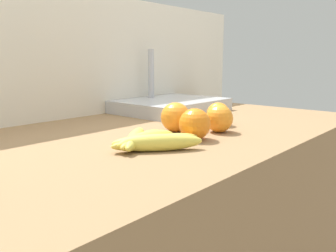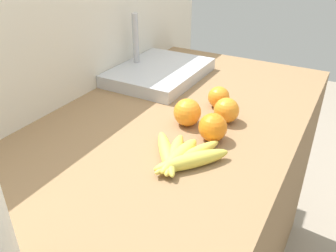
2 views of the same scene
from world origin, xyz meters
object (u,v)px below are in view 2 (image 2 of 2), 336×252
object	(u,v)px
orange_center	(213,127)
orange_far_right	(219,97)
banana_bunch	(181,156)
sink_basin	(159,72)
orange_back_left	(226,110)
orange_back_right	(187,112)

from	to	relation	value
orange_center	orange_far_right	distance (m)	0.21
banana_bunch	orange_center	distance (m)	0.14
orange_center	sink_basin	xyz separation A→B (m)	(0.33, 0.37, -0.01)
orange_back_left	sink_basin	world-z (taller)	sink_basin
orange_center	orange_far_right	size ratio (longest dim) A/B	1.12
orange_back_left	orange_far_right	distance (m)	0.10
banana_bunch	orange_center	bearing A→B (deg)	-11.17
banana_bunch	orange_center	size ratio (longest dim) A/B	2.85
orange_back_left	sink_basin	size ratio (longest dim) A/B	0.19
orange_center	orange_far_right	world-z (taller)	orange_center
orange_far_right	sink_basin	world-z (taller)	sink_basin
orange_back_right	orange_far_right	bearing A→B (deg)	-12.95
orange_back_left	orange_far_right	xyz separation A→B (m)	(0.08, 0.06, -0.00)
orange_back_right	banana_bunch	bearing A→B (deg)	-158.13
orange_back_right	orange_far_right	distance (m)	0.16
sink_basin	orange_far_right	bearing A→B (deg)	-113.04
orange_back_left	orange_back_right	bearing A→B (deg)	128.16
orange_back_right	orange_far_right	world-z (taller)	orange_back_right
orange_center	orange_far_right	bearing A→B (deg)	17.51
orange_center	sink_basin	distance (m)	0.50
orange_far_right	orange_center	bearing A→B (deg)	-162.49
banana_bunch	orange_back_right	xyz separation A→B (m)	(0.18, 0.07, 0.02)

